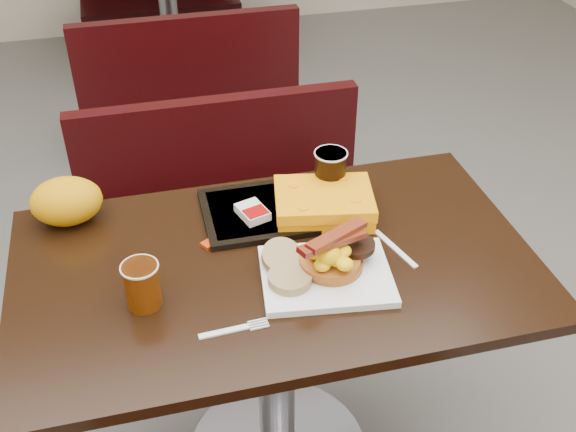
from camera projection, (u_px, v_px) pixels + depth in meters
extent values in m
cube|color=white|center=(326.00, 276.00, 1.54)|extent=(0.31, 0.26, 0.02)
cylinder|color=#A8521C|center=(332.00, 261.00, 1.55)|extent=(0.16, 0.16, 0.03)
cylinder|color=black|center=(355.00, 245.00, 1.56)|extent=(0.11, 0.11, 0.01)
ellipsoid|color=#FFB705|center=(329.00, 257.00, 1.50)|extent=(0.11, 0.11, 0.05)
cylinder|color=tan|center=(290.00, 278.00, 1.51)|extent=(0.11, 0.11, 0.02)
cylinder|color=tan|center=(282.00, 257.00, 1.55)|extent=(0.11, 0.11, 0.05)
cylinder|color=#893C04|center=(142.00, 285.00, 1.45)|extent=(0.09, 0.09, 0.11)
cube|color=white|center=(395.00, 248.00, 1.63)|extent=(0.06, 0.16, 0.00)
cube|color=#BC2D08|center=(210.00, 243.00, 1.64)|extent=(0.05, 0.04, 0.01)
cube|color=#8C0504|center=(274.00, 236.00, 1.66)|extent=(0.05, 0.04, 0.01)
cube|color=black|center=(272.00, 210.00, 1.75)|extent=(0.35, 0.25, 0.02)
cube|color=silver|center=(252.00, 212.00, 1.71)|extent=(0.08, 0.10, 0.02)
cylinder|color=black|center=(330.00, 171.00, 1.77)|extent=(0.09, 0.09, 0.11)
cube|color=orange|center=(324.00, 204.00, 1.72)|extent=(0.27, 0.22, 0.07)
ellipsoid|color=#E99F07|center=(66.00, 201.00, 1.69)|extent=(0.21, 0.18, 0.12)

